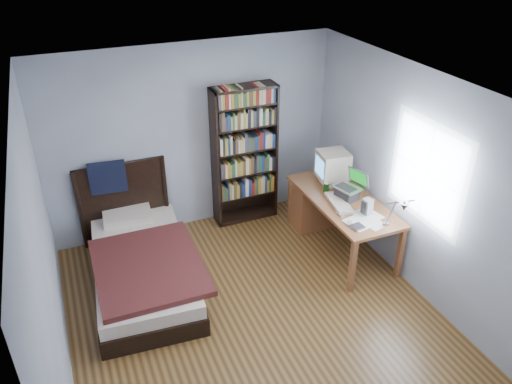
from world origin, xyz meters
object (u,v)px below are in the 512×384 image
(desk, at_px, (323,203))
(soda_can, at_px, (326,187))
(keyboard, at_px, (339,203))
(bookshelf, at_px, (245,155))
(bed, at_px, (141,261))
(desk_lamp, at_px, (402,208))
(crt_monitor, at_px, (332,165))
(laptop, at_px, (348,191))
(speaker, at_px, (367,207))

(desk, height_order, soda_can, soda_can)
(keyboard, xyz_separation_m, bookshelf, (-0.73, 1.25, 0.22))
(desk, relative_size, bed, 0.74)
(desk_lamp, bearing_deg, crt_monitor, 88.06)
(laptop, height_order, speaker, laptop)
(crt_monitor, height_order, bookshelf, bookshelf)
(keyboard, bearing_deg, speaker, -52.03)
(soda_can, xyz_separation_m, bed, (-2.38, 0.12, -0.54))
(crt_monitor, distance_m, keyboard, 0.60)
(crt_monitor, relative_size, bed, 0.19)
(desk, relative_size, laptop, 4.38)
(laptop, distance_m, bed, 2.64)
(bookshelf, bearing_deg, bed, -153.67)
(desk, distance_m, crt_monitor, 0.56)
(crt_monitor, bearing_deg, soda_can, -133.24)
(crt_monitor, relative_size, desk_lamp, 0.81)
(crt_monitor, height_order, desk_lamp, desk_lamp)
(desk_lamp, bearing_deg, soda_can, 95.92)
(laptop, height_order, desk_lamp, desk_lamp)
(desk_lamp, height_order, bookshelf, bookshelf)
(bookshelf, bearing_deg, laptop, -52.63)
(laptop, distance_m, desk_lamp, 1.07)
(desk, xyz_separation_m, speaker, (0.06, -0.87, 0.41))
(desk, bearing_deg, bookshelf, 140.00)
(keyboard, bearing_deg, laptop, 32.45)
(keyboard, distance_m, soda_can, 0.33)
(soda_can, bearing_deg, desk_lamp, -84.08)
(laptop, relative_size, desk_lamp, 0.70)
(crt_monitor, distance_m, bookshelf, 1.18)
(bed, bearing_deg, speaker, -16.75)
(desk_lamp, xyz_separation_m, bed, (-2.51, 1.39, -0.92))
(soda_can, bearing_deg, desk, 63.30)
(desk, bearing_deg, crt_monitor, -18.95)
(desk_lamp, relative_size, bookshelf, 0.28)
(desk_lamp, distance_m, bed, 3.01)
(keyboard, relative_size, bed, 0.22)
(laptop, xyz_separation_m, keyboard, (-0.17, -0.07, -0.09))
(desk, xyz_separation_m, crt_monitor, (0.07, -0.02, 0.56))
(bed, bearing_deg, soda_can, -2.79)
(crt_monitor, bearing_deg, desk_lamp, -91.94)
(speaker, bearing_deg, keyboard, 106.65)
(laptop, distance_m, keyboard, 0.21)
(keyboard, relative_size, speaker, 2.53)
(desk, height_order, desk_lamp, desk_lamp)
(speaker, distance_m, bed, 2.73)
(desk, height_order, keyboard, keyboard)
(desk_lamp, bearing_deg, speaker, 86.12)
(desk, bearing_deg, soda_can, -116.70)
(soda_can, bearing_deg, speaker, -75.08)
(keyboard, height_order, speaker, speaker)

